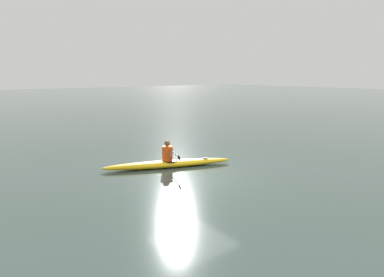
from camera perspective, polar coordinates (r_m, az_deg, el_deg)
ground_plane at (r=11.19m, az=0.04°, el=-6.35°), size 160.00×160.00×0.00m
kayak at (r=12.04m, az=-4.20°, el=-4.45°), size 4.66×2.31×0.26m
kayaker at (r=11.93m, az=-4.27°, el=-2.42°), size 0.95×2.29×0.75m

